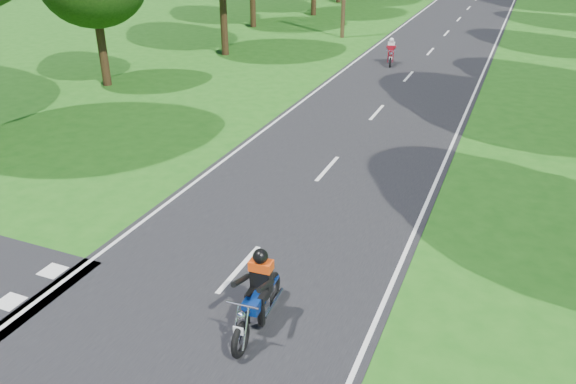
% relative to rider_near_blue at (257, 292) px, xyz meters
% --- Properties ---
extents(ground, '(160.00, 160.00, 0.00)m').
position_rel_rider_near_blue_xyz_m(ground, '(-1.24, -0.40, -0.83)').
color(ground, '#1C5613').
rests_on(ground, ground).
extents(road_markings, '(7.40, 140.00, 0.01)m').
position_rel_rider_near_blue_xyz_m(road_markings, '(-1.37, 47.72, -0.81)').
color(road_markings, silver).
rests_on(road_markings, main_road).
extents(rider_near_blue, '(0.77, 1.98, 1.62)m').
position_rel_rider_near_blue_xyz_m(rider_near_blue, '(0.00, 0.00, 0.00)').
color(rider_near_blue, navy).
rests_on(rider_near_blue, main_road).
extents(rider_far_red, '(0.90, 1.70, 1.35)m').
position_rel_rider_near_blue_xyz_m(rider_far_red, '(-2.66, 21.66, -0.14)').
color(rider_far_red, '#A00C0F').
rests_on(rider_far_red, main_road).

